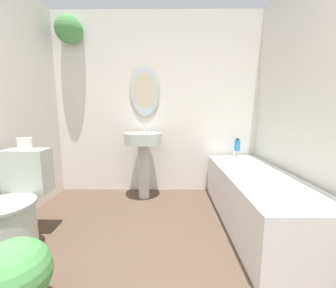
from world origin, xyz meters
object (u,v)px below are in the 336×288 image
(potted_plant, at_px, (15,279))
(bathtub, at_px, (256,197))
(pedestal_sink, at_px, (143,149))
(toilet, at_px, (12,212))
(toilet_paper_roll, at_px, (25,144))
(shampoo_bottle, at_px, (237,145))

(potted_plant, bearing_deg, bathtub, 31.38)
(pedestal_sink, height_order, bathtub, pedestal_sink)
(toilet, distance_m, pedestal_sink, 1.42)
(toilet, xyz_separation_m, toilet_paper_roll, (0.00, 0.22, 0.52))
(potted_plant, height_order, toilet_paper_roll, toilet_paper_roll)
(toilet, height_order, shampoo_bottle, toilet)
(toilet, bearing_deg, toilet_paper_roll, 90.00)
(pedestal_sink, height_order, potted_plant, pedestal_sink)
(toilet, distance_m, potted_plant, 0.75)
(shampoo_bottle, bearing_deg, pedestal_sink, -173.42)
(shampoo_bottle, bearing_deg, bathtub, -93.34)
(pedestal_sink, bearing_deg, bathtub, -27.77)
(potted_plant, bearing_deg, toilet_paper_roll, 119.45)
(shampoo_bottle, bearing_deg, toilet, -151.32)
(bathtub, distance_m, potted_plant, 1.93)
(pedestal_sink, relative_size, bathtub, 0.56)
(toilet, relative_size, pedestal_sink, 0.83)
(shampoo_bottle, relative_size, potted_plant, 0.36)
(bathtub, relative_size, potted_plant, 3.69)
(bathtub, bearing_deg, shampoo_bottle, 86.66)
(toilet, relative_size, toilet_paper_roll, 7.13)
(toilet, relative_size, shampoo_bottle, 4.75)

